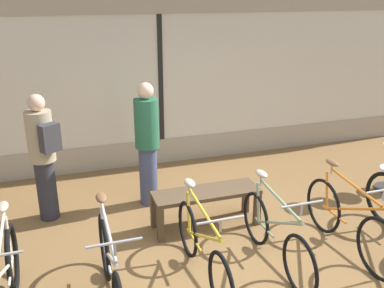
% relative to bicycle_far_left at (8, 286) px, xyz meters
% --- Properties ---
extents(ground_plane, '(24.00, 24.00, 0.00)m').
position_rel_bicycle_far_left_xyz_m(ground_plane, '(2.33, 0.15, -0.39)').
color(ground_plane, olive).
extents(shop_back_wall, '(12.00, 0.08, 3.20)m').
position_rel_bicycle_far_left_xyz_m(shop_back_wall, '(2.33, 3.43, 1.25)').
color(shop_back_wall, '#B2A893').
rests_on(shop_back_wall, ground_plane).
extents(bicycle_far_left, '(0.46, 1.79, 1.04)m').
position_rel_bicycle_far_left_xyz_m(bicycle_far_left, '(0.00, 0.00, 0.00)').
color(bicycle_far_left, black).
rests_on(bicycle_far_left, ground_plane).
extents(bicycle_left, '(0.46, 1.79, 1.04)m').
position_rel_bicycle_far_left_xyz_m(bicycle_left, '(0.93, -0.11, 0.01)').
color(bicycle_left, black).
rests_on(bicycle_left, ground_plane).
extents(bicycle_center_left, '(0.46, 1.73, 1.01)m').
position_rel_bicycle_far_left_xyz_m(bicycle_center_left, '(1.91, 0.02, -0.01)').
color(bicycle_center_left, black).
rests_on(bicycle_center_left, ground_plane).
extents(bicycle_center_right, '(0.46, 1.66, 1.01)m').
position_rel_bicycle_far_left_xyz_m(bicycle_center_right, '(2.78, 0.03, -0.01)').
color(bicycle_center_right, black).
rests_on(bicycle_center_right, ground_plane).
extents(bicycle_right, '(0.46, 1.73, 1.03)m').
position_rel_bicycle_far_left_xyz_m(bicycle_right, '(3.72, 0.01, 0.01)').
color(bicycle_right, black).
rests_on(bicycle_right, ground_plane).
extents(display_bench, '(1.40, 0.44, 0.51)m').
position_rel_bicycle_far_left_xyz_m(display_bench, '(2.33, 1.07, 0.02)').
color(display_bench, brown).
rests_on(display_bench, ground_plane).
extents(customer_near_rack, '(0.49, 0.56, 1.74)m').
position_rel_bicycle_far_left_xyz_m(customer_near_rack, '(0.37, 1.93, 0.55)').
color(customer_near_rack, '#2D2D38').
rests_on(customer_near_rack, ground_plane).
extents(customer_by_window, '(0.40, 0.40, 1.80)m').
position_rel_bicycle_far_left_xyz_m(customer_by_window, '(1.76, 1.94, 0.56)').
color(customer_by_window, '#424C6B').
rests_on(customer_by_window, ground_plane).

